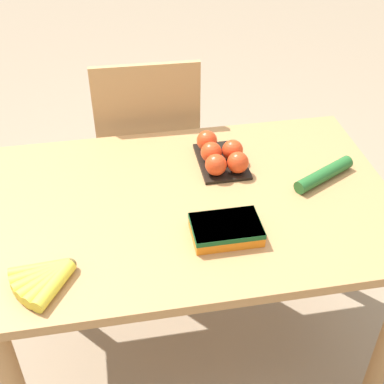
# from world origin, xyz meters

# --- Properties ---
(ground_plane) EXTENTS (12.00, 12.00, 0.00)m
(ground_plane) POSITION_xyz_m (0.00, 0.00, 0.00)
(ground_plane) COLOR gray
(dining_table) EXTENTS (1.22, 0.80, 0.73)m
(dining_table) POSITION_xyz_m (0.00, 0.00, 0.62)
(dining_table) COLOR #B27F4C
(dining_table) RESTS_ON ground_plane
(chair) EXTENTS (0.43, 0.41, 0.95)m
(chair) POSITION_xyz_m (-0.07, 0.60, 0.49)
(chair) COLOR tan
(chair) RESTS_ON ground_plane
(banana_bunch) EXTENTS (0.17, 0.16, 0.04)m
(banana_bunch) POSITION_xyz_m (-0.42, -0.26, 0.74)
(banana_bunch) COLOR brown
(banana_bunch) RESTS_ON dining_table
(tomato_pack) EXTENTS (0.15, 0.22, 0.08)m
(tomato_pack) POSITION_xyz_m (0.12, 0.16, 0.76)
(tomato_pack) COLOR black
(tomato_pack) RESTS_ON dining_table
(carrot_bag) EXTENTS (0.19, 0.13, 0.04)m
(carrot_bag) POSITION_xyz_m (0.06, -0.17, 0.75)
(carrot_bag) COLOR orange
(carrot_bag) RESTS_ON dining_table
(cucumber_near) EXTENTS (0.22, 0.14, 0.04)m
(cucumber_near) POSITION_xyz_m (0.42, 0.03, 0.75)
(cucumber_near) COLOR #236028
(cucumber_near) RESTS_ON dining_table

